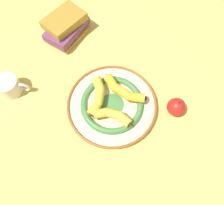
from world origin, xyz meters
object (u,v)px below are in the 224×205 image
at_px(banana_b, 97,97).
at_px(decorative_bowl, 112,105).
at_px(banana_c, 122,90).
at_px(coffee_mug, 9,86).
at_px(banana_a, 113,116).
at_px(book_stack, 66,27).
at_px(apple, 176,107).

bearing_deg(banana_b, decorative_bowl, -99.40).
xyz_separation_m(banana_c, coffee_mug, (0.46, -0.09, -0.02)).
xyz_separation_m(banana_b, banana_c, (-0.10, -0.02, -0.00)).
height_order(banana_a, book_stack, book_stack).
relative_size(decorative_bowl, banana_a, 2.31).
xyz_separation_m(decorative_bowl, banana_b, (0.06, -0.02, 0.04)).
xyz_separation_m(banana_a, apple, (-0.26, -0.01, -0.02)).
height_order(decorative_bowl, coffee_mug, coffee_mug).
height_order(banana_b, apple, apple).
distance_m(decorative_bowl, coffee_mug, 0.43).
relative_size(decorative_bowl, banana_b, 1.98).
bearing_deg(banana_a, book_stack, -48.34).
xyz_separation_m(banana_a, coffee_mug, (0.41, -0.19, -0.01)).
height_order(banana_c, coffee_mug, coffee_mug).
height_order(decorative_bowl, banana_b, banana_b).
bearing_deg(banana_a, coffee_mug, -2.37).
bearing_deg(banana_c, coffee_mug, -149.10).
distance_m(decorative_bowl, banana_b, 0.07).
relative_size(banana_b, coffee_mug, 1.36).
bearing_deg(decorative_bowl, banana_c, -138.87).
relative_size(book_stack, apple, 2.74).
bearing_deg(decorative_bowl, book_stack, -67.74).
distance_m(coffee_mug, apple, 0.69).
height_order(decorative_bowl, banana_c, banana_c).
bearing_deg(coffee_mug, banana_c, 1.82).
bearing_deg(apple, decorative_bowl, -11.54).
bearing_deg(apple, banana_a, 2.34).
xyz_separation_m(decorative_bowl, book_stack, (0.17, -0.41, 0.03)).
bearing_deg(banana_b, banana_c, -66.68).
bearing_deg(banana_a, decorative_bowl, -70.45).
height_order(banana_a, banana_c, banana_c).
bearing_deg(book_stack, banana_c, -107.55).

